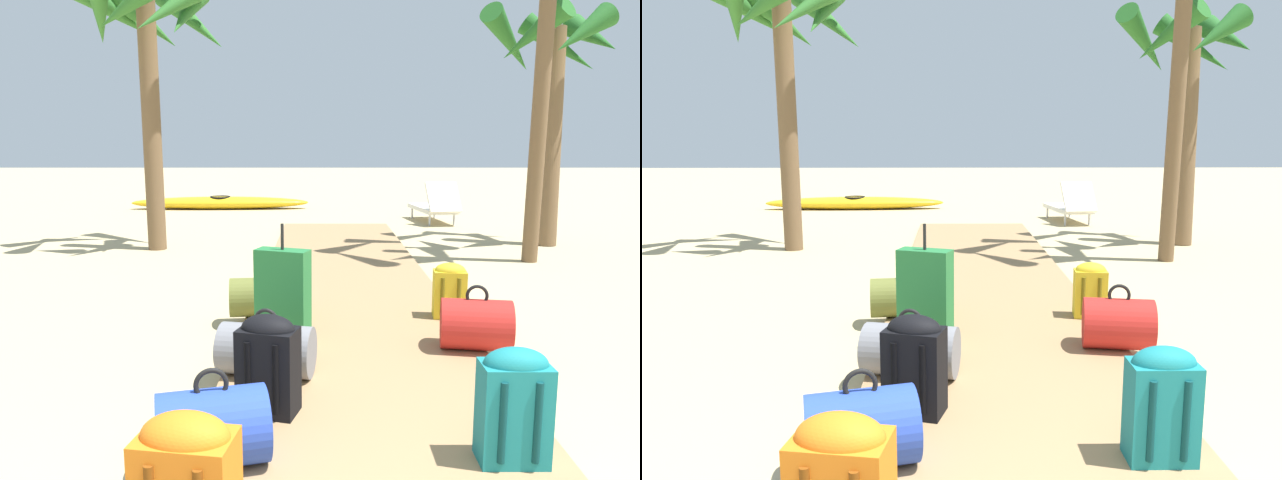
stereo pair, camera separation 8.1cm
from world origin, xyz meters
TOP-DOWN VIEW (x-y plane):
  - ground_plane at (0.00, 4.10)m, footprint 60.00×60.00m
  - boardwalk at (0.00, 5.13)m, footprint 1.87×10.26m
  - duffel_bag_grey at (-0.64, 3.10)m, footprint 0.66×0.45m
  - duffel_bag_blue at (-0.79, 2.00)m, footprint 0.59×0.49m
  - suitcase_green at (-0.57, 3.77)m, footprint 0.44×0.30m
  - backpack_black at (-0.58, 2.55)m, footprint 0.37×0.29m
  - duffel_bag_red at (0.86, 3.59)m, footprint 0.56×0.45m
  - duffel_bag_olive at (-0.76, 4.44)m, footprint 0.65×0.40m
  - backpack_teal at (0.63, 2.03)m, footprint 0.32×0.22m
  - backpack_yellow at (0.84, 4.39)m, footprint 0.29×0.23m
  - palm_tree_far_left at (-2.64, 8.11)m, footprint 2.29×2.32m
  - palm_tree_far_right at (3.18, 8.60)m, footprint 2.07×2.07m
  - lounge_chair at (1.96, 10.98)m, footprint 0.81×1.58m
  - kayak at (-2.62, 13.33)m, footprint 4.15×0.80m

SIDE VIEW (x-z plane):
  - ground_plane at x=0.00m, z-range 0.00..0.00m
  - boardwalk at x=0.00m, z-range 0.00..0.08m
  - kayak at x=-2.62m, z-range 0.00..0.29m
  - duffel_bag_grey at x=-0.64m, z-range 0.03..0.48m
  - duffel_bag_olive at x=-0.76m, z-range 0.03..0.48m
  - duffel_bag_blue at x=-0.79m, z-range 0.03..0.51m
  - duffel_bag_red at x=0.86m, z-range 0.03..0.51m
  - lounge_chair at x=1.96m, z-range -0.08..0.74m
  - backpack_yellow at x=0.84m, z-range 0.09..0.57m
  - backpack_teal at x=0.63m, z-range 0.09..0.66m
  - backpack_black at x=-0.58m, z-range 0.09..0.67m
  - suitcase_green at x=-0.57m, z-range -0.02..0.89m
  - palm_tree_far_right at x=3.18m, z-range 0.85..4.46m
  - palm_tree_far_left at x=-2.64m, z-range 1.10..5.03m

